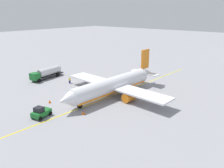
# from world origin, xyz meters

# --- Properties ---
(ground_plane) EXTENTS (400.00, 400.00, 0.00)m
(ground_plane) POSITION_xyz_m (0.00, 0.00, 0.00)
(ground_plane) COLOR #939399
(airplane) EXTENTS (30.83, 29.53, 9.61)m
(airplane) POSITION_xyz_m (-0.50, 0.03, 2.62)
(airplane) COLOR white
(airplane) RESTS_ON ground
(fuel_tanker) EXTENTS (11.54, 4.23, 3.15)m
(fuel_tanker) POSITION_xyz_m (1.25, -24.62, 1.74)
(fuel_tanker) COLOR #2D2D33
(fuel_tanker) RESTS_ON ground
(pushback_tug) EXTENTS (3.93, 2.94, 2.20)m
(pushback_tug) POSITION_xyz_m (17.32, -3.10, 1.01)
(pushback_tug) COLOR #196B28
(pushback_tug) RESTS_ON ground
(refueling_worker) EXTENTS (0.63, 0.55, 1.71)m
(refueling_worker) POSITION_xyz_m (0.09, -15.48, 0.82)
(refueling_worker) COLOR navy
(refueling_worker) RESTS_ON ground
(safety_cone_nose) EXTENTS (0.66, 0.66, 0.73)m
(safety_cone_nose) POSITION_xyz_m (11.36, 2.20, 0.37)
(safety_cone_nose) COLOR #F2590F
(safety_cone_nose) RESTS_ON ground
(safety_cone_wingtip) EXTENTS (0.63, 0.63, 0.70)m
(safety_cone_wingtip) POSITION_xyz_m (12.17, -7.76, 0.35)
(safety_cone_wingtip) COLOR #F2590F
(safety_cone_wingtip) RESTS_ON ground
(taxi_line_marking) EXTENTS (71.49, 4.41, 0.01)m
(taxi_line_marking) POSITION_xyz_m (0.00, 0.00, 0.01)
(taxi_line_marking) COLOR yellow
(taxi_line_marking) RESTS_ON ground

